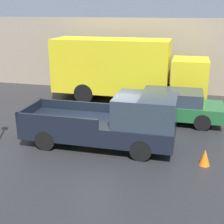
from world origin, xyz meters
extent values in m
plane|color=#232326|center=(0.00, 0.00, 0.00)|extent=(60.00, 60.00, 0.00)
cube|color=gray|center=(0.00, 8.23, 2.26)|extent=(28.00, 0.15, 4.52)
cube|color=black|center=(-0.12, -0.52, 0.68)|extent=(5.77, 2.03, 0.68)
cube|color=#28333D|center=(1.67, -0.52, 1.55)|extent=(2.19, 1.91, 1.06)
cube|color=black|center=(-1.42, 0.44, 1.21)|extent=(3.17, 0.10, 0.37)
cube|color=black|center=(-1.42, -1.49, 1.21)|extent=(3.17, 0.10, 0.37)
cube|color=black|center=(-2.96, -0.52, 1.21)|extent=(0.10, 2.03, 0.37)
cylinder|color=black|center=(1.67, 0.38, 0.38)|extent=(0.77, 0.26, 0.77)
cylinder|color=black|center=(1.67, -1.42, 0.38)|extent=(0.77, 0.26, 0.77)
cylinder|color=black|center=(-1.91, 0.38, 0.38)|extent=(0.77, 0.26, 0.77)
cylinder|color=black|center=(-1.91, -1.42, 0.38)|extent=(0.77, 0.26, 0.77)
cube|color=#1E592D|center=(2.29, 2.88, 0.61)|extent=(4.88, 1.88, 0.60)
cube|color=#28333D|center=(2.44, 2.88, 1.19)|extent=(2.68, 1.65, 0.57)
cylinder|color=black|center=(3.81, 3.72, 0.36)|extent=(0.72, 0.22, 0.72)
cylinder|color=black|center=(3.81, 2.03, 0.36)|extent=(0.72, 0.22, 0.72)
cylinder|color=black|center=(0.78, 3.72, 0.36)|extent=(0.72, 0.22, 0.72)
cylinder|color=black|center=(0.78, 2.03, 0.36)|extent=(0.72, 0.22, 0.72)
cube|color=gold|center=(3.13, 5.82, 1.51)|extent=(1.87, 2.27, 1.99)
cube|color=gold|center=(-1.21, 5.82, 1.99)|extent=(6.47, 2.39, 2.94)
cylinder|color=black|center=(2.79, 6.88, 0.55)|extent=(1.09, 0.30, 1.09)
cylinder|color=black|center=(2.79, 4.76, 0.55)|extent=(1.09, 0.30, 1.09)
cylinder|color=black|center=(-2.53, 6.88, 0.55)|extent=(1.09, 0.30, 1.09)
cylinder|color=black|center=(-2.53, 4.76, 0.55)|extent=(1.09, 0.30, 1.09)
cube|color=gold|center=(-3.79, 7.91, 0.53)|extent=(0.45, 0.40, 1.06)
cone|color=orange|center=(3.82, -1.26, 0.29)|extent=(0.37, 0.37, 0.57)
camera|label=1|loc=(3.09, -11.19, 5.02)|focal=50.00mm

